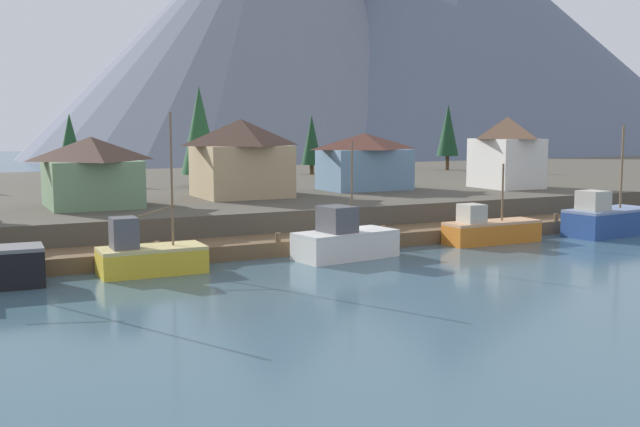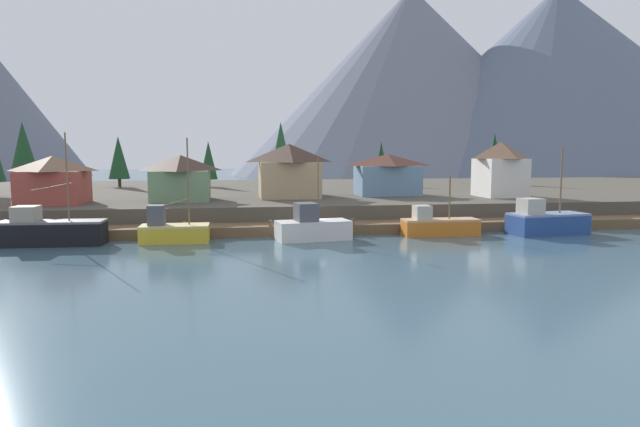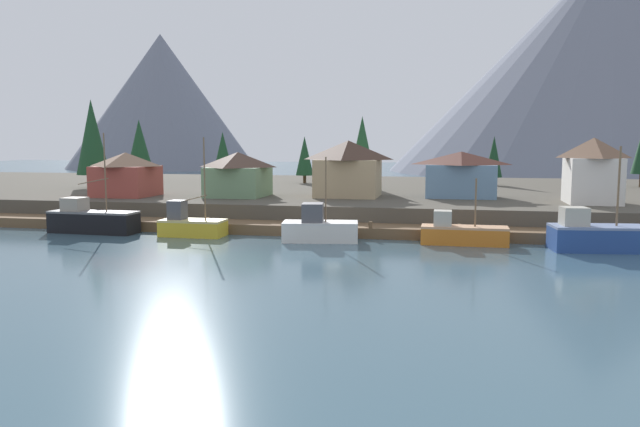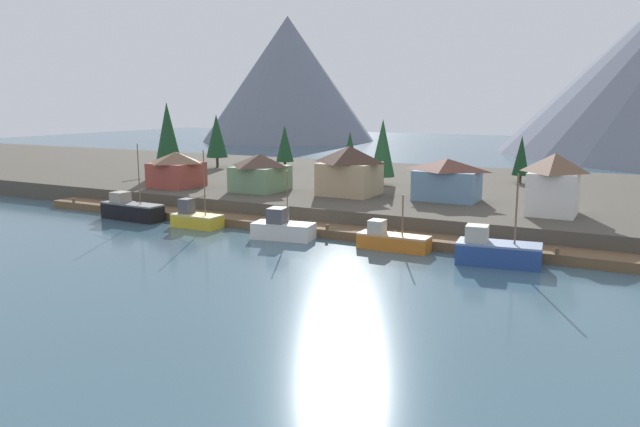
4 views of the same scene
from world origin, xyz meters
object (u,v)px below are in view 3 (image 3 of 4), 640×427
house_white (593,170)px  conifer_near_left (139,145)px  house_tan (348,168)px  conifer_mid_right (92,137)px  conifer_back_left (223,153)px  conifer_back_right (305,156)px  fishing_boat_orange (462,233)px  conifer_centre (362,148)px  house_green (238,174)px  house_red (126,174)px  conifer_mid_left (494,157)px  fishing_boat_white (319,228)px  fishing_boat_yellow (191,225)px  fishing_boat_black (92,220)px  house_blue (461,174)px  fishing_boat_blue (596,236)px

house_white → conifer_near_left: conifer_near_left is taller
house_white → house_tan: bearing=174.0°
conifer_mid_right → conifer_back_left: conifer_mid_right is taller
conifer_back_left → conifer_back_right: conifer_back_left is taller
fishing_boat_orange → conifer_centre: 32.19m
house_white → conifer_back_left: size_ratio=0.85×
house_tan → house_green: house_tan is taller
house_white → house_red: bearing=-177.8°
house_tan → conifer_mid_left: bearing=52.6°
house_green → fishing_boat_white: bearing=-50.0°
fishing_boat_yellow → conifer_back_right: (1.69, 40.10, 5.71)m
house_tan → conifer_centre: size_ratio=0.76×
conifer_back_left → conifer_centre: 27.68m
fishing_boat_black → house_red: 13.62m
house_green → house_tan: bearing=10.5°
conifer_near_left → conifer_mid_right: bearing=-89.1°
fishing_boat_yellow → conifer_mid_left: 51.34m
conifer_near_left → house_white: bearing=-19.8°
house_green → conifer_mid_left: conifer_mid_left is taller
fishing_boat_white → house_green: bearing=121.1°
conifer_back_right → conifer_mid_left: bearing=1.8°
house_white → fishing_boat_black: bearing=-163.4°
house_tan → house_blue: bearing=6.9°
house_red → conifer_near_left: 27.60m
house_tan → conifer_mid_left: size_ratio=1.04×
house_red → conifer_mid_left: bearing=32.8°
house_tan → house_red: bearing=-169.5°
fishing_boat_black → house_red: fishing_boat_black is taller
conifer_near_left → conifer_mid_left: size_ratio=1.37×
house_red → conifer_mid_right: bearing=135.3°
house_blue → conifer_mid_right: conifer_mid_right is taller
fishing_boat_yellow → house_white: bearing=21.0°
fishing_boat_yellow → fishing_boat_orange: fishing_boat_yellow is taller
fishing_boat_white → conifer_back_right: size_ratio=1.04×
conifer_mid_right → house_tan: bearing=-9.6°
fishing_boat_orange → conifer_near_left: conifer_near_left is taller
fishing_boat_blue → house_blue: bearing=111.5°
conifer_mid_right → conifer_centre: (37.13, 5.29, -1.52)m
fishing_boat_white → house_white: bearing=21.4°
fishing_boat_yellow → house_tan: (12.30, 17.36, 4.83)m
conifer_mid_left → conifer_back_left: 42.74m
fishing_boat_white → conifer_back_left: conifer_back_left is taller
fishing_boat_blue → house_red: 51.43m
conifer_mid_left → conifer_near_left: bearing=-176.4°
house_blue → conifer_mid_left: 22.68m
house_blue → house_green: house_blue is taller
conifer_mid_right → house_blue: bearing=-5.4°
house_blue → conifer_centre: size_ratio=0.83×
conifer_mid_right → house_green: bearing=-19.6°
fishing_boat_yellow → conifer_mid_left: size_ratio=1.28×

